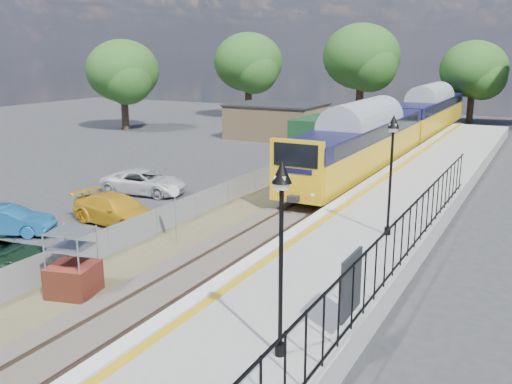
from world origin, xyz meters
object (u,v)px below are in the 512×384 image
Objects in this scene: victorian_lamp_south at (281,214)px; speed_sign at (175,204)px; brick_plinth at (73,264)px; car_white at (144,182)px; car_yellow at (117,210)px; victorian_lamp_north at (392,147)px; train at (403,123)px; car_blue at (8,221)px.

victorian_lamp_south is 1.82× the size of speed_sign.
brick_plinth is at bearing 168.38° from victorian_lamp_south.
brick_plinth is 0.48× the size of car_white.
brick_plinth is at bearing -140.92° from car_yellow.
victorian_lamp_north is 11.97m from brick_plinth.
brick_plinth is 13.66m from car_white.
train is 26.40m from speed_sign.
victorian_lamp_south is at bearing -44.67° from speed_sign.
brick_plinth reaches higher than car_blue.
car_yellow is at bearing -67.87° from car_blue.
victorian_lamp_south is 1.00× the size of victorian_lamp_north.
victorian_lamp_north is 8.88m from speed_sign.
car_white is (0.57, 8.53, 0.03)m from car_blue.
victorian_lamp_north is at bearing 14.77° from speed_sign.
car_white is at bearing 34.20° from car_yellow.
car_blue is at bearing 154.86° from brick_plinth.
victorian_lamp_south is 0.97× the size of car_yellow.
speed_sign reaches higher than car_blue.
car_blue is (-7.13, -2.37, -1.06)m from speed_sign.
car_white is (-6.56, 6.17, -1.03)m from speed_sign.
victorian_lamp_north reaches higher than brick_plinth.
car_yellow is (-12.09, -1.56, -3.61)m from victorian_lamp_north.
speed_sign is at bearing -96.15° from car_yellow.
car_yellow is 5.77m from car_white.
train is 32.14m from brick_plinth.
car_blue is 4.59m from car_yellow.
victorian_lamp_north is 2.04× the size of brick_plinth.
victorian_lamp_south is 16.64m from car_blue.
brick_plinth is at bearing -133.88° from victorian_lamp_north.
car_yellow is at bearing 145.53° from victorian_lamp_south.
speed_sign is (-0.10, 5.76, 0.60)m from brick_plinth.
victorian_lamp_north reaches higher than car_blue.
victorian_lamp_north is 0.97× the size of car_white.
victorian_lamp_south is 0.97× the size of car_white.
brick_plinth is at bearing -94.82° from train.
brick_plinth is 7.91m from car_yellow.
victorian_lamp_south reaches higher than speed_sign.
victorian_lamp_north reaches higher than speed_sign.
brick_plinth reaches higher than car_yellow.
train is at bearing -7.19° from car_yellow.
victorian_lamp_north is 12.71m from car_yellow.
speed_sign is 4.24m from car_yellow.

